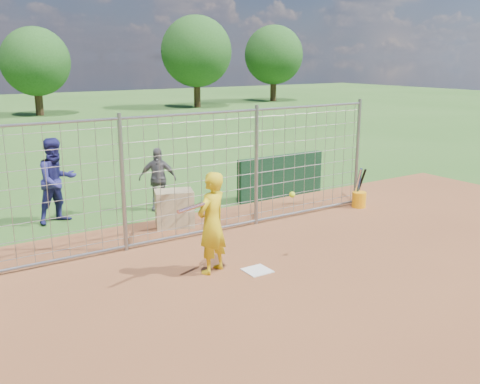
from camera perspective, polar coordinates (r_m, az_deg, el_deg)
ground at (r=9.42m, az=1.14°, el=-8.05°), size 100.00×100.00×0.00m
infield_dirt at (r=7.39m, az=14.84°, el=-15.15°), size 18.00×18.00×0.00m
home_plate at (r=9.27m, az=1.85°, el=-8.38°), size 0.43×0.43×0.02m
dugout_wall at (r=13.96m, az=4.38°, el=1.68°), size 2.60×0.20×1.10m
batter at (r=8.95m, az=-3.03°, el=-3.33°), size 0.75×0.63×1.75m
bystander_a at (r=12.36m, az=-18.96°, el=1.16°), size 1.07×0.93×1.89m
bystander_b at (r=12.84m, az=-8.78°, el=1.38°), size 0.95×0.77×1.51m
equipment_bin at (r=11.59m, az=-7.02°, el=-1.77°), size 0.94×0.79×0.80m
equipment_in_play at (r=8.65m, az=-2.05°, el=-1.20°), size 2.11×0.60×0.12m
bucket_with_bats at (r=13.34m, az=12.57°, el=-0.57°), size 0.34×0.38×0.97m
backstop_fence at (r=10.69m, az=-4.87°, el=1.67°), size 9.08×0.08×2.60m
tree_line at (r=36.24m, az=-20.90°, el=13.53°), size 44.66×6.72×6.48m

